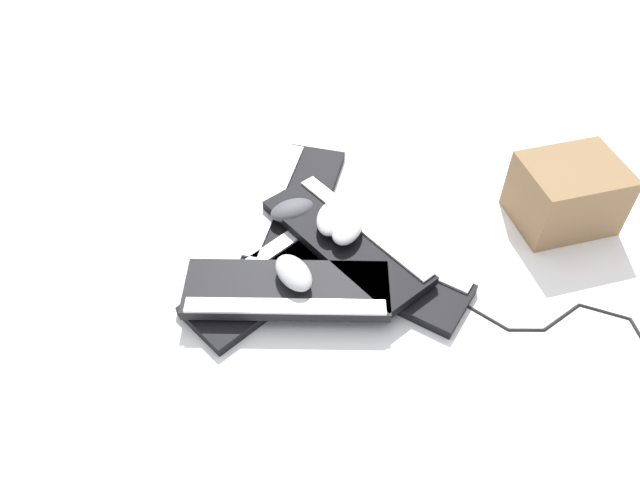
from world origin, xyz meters
TOP-DOWN VIEW (x-y plane):
  - ground_plane at (0.00, 0.00)m, footprint 3.20×3.20m
  - keyboard_0 at (0.08, 0.08)m, footprint 0.46×0.31m
  - keyboard_1 at (-0.15, 0.16)m, footprint 0.37×0.45m
  - keyboard_2 at (-0.17, -0.06)m, footprint 0.40×0.43m
  - keyboard_3 at (-0.22, 0.14)m, footprint 0.23×0.46m
  - keyboard_4 at (-0.09, -0.01)m, footprint 0.46×0.35m
  - mouse_0 at (0.02, 0.10)m, footprint 0.09×0.12m
  - mouse_1 at (-0.09, -0.01)m, footprint 0.13×0.11m
  - mouse_2 at (-0.20, 0.12)m, footprint 0.13×0.10m
  - mouse_3 at (-0.05, 0.02)m, footprint 0.13×0.10m
  - cable_0 at (-0.57, -0.47)m, footprint 0.68×0.34m
  - cardboard_box at (-0.07, -0.55)m, footprint 0.20×0.24m

SIDE VIEW (x-z plane):
  - ground_plane at x=0.00m, z-range 0.00..0.00m
  - cable_0 at x=-0.57m, z-range 0.00..0.01m
  - keyboard_0 at x=0.08m, z-range 0.00..0.03m
  - keyboard_1 at x=-0.15m, z-range 0.00..0.03m
  - keyboard_2 at x=-0.17m, z-range 0.00..0.03m
  - keyboard_3 at x=-0.22m, z-range 0.03..0.06m
  - keyboard_4 at x=-0.09m, z-range 0.03..0.06m
  - mouse_0 at x=0.02m, z-range 0.03..0.07m
  - mouse_1 at x=-0.09m, z-range 0.06..0.10m
  - mouse_2 at x=-0.20m, z-range 0.06..0.10m
  - mouse_3 at x=-0.05m, z-range 0.06..0.10m
  - cardboard_box at x=-0.07m, z-range 0.00..0.16m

